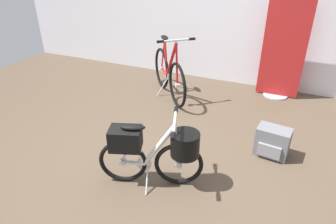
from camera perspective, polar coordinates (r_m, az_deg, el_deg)
The scene contains 5 objects.
ground_plane at distance 3.02m, azimuth -2.14°, elevation -11.25°, with size 8.18×8.18×0.00m, color brown.
floor_banner_stand at distance 4.62m, azimuth 21.31°, elevation 10.10°, with size 0.60×0.36×1.43m.
folding_bike_foreground at distance 2.66m, azimuth -2.49°, elevation -7.28°, with size 0.92×0.55×0.69m.
display_bike_left at distance 4.41m, azimuth 0.17°, elevation 7.48°, with size 0.95×1.03×0.95m.
backpack_on_floor at distance 3.33m, azimuth 19.56°, elevation -5.52°, with size 0.36×0.28×0.32m.
Camera 1 is at (1.06, -2.08, 1.92)m, focal length 31.48 mm.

